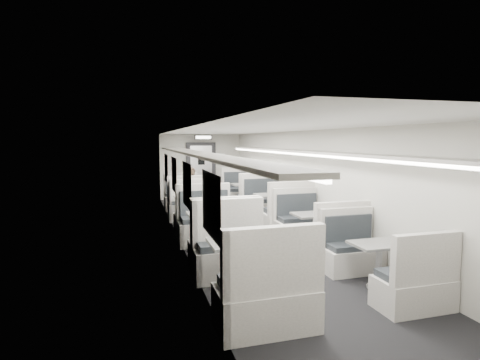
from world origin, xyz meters
TOP-DOWN VIEW (x-y plane):
  - room at (0.00, 0.00)m, footprint 3.24×12.24m
  - booth_left_a at (-1.00, 3.07)m, footprint 1.05×2.13m
  - booth_left_b at (-1.00, 1.49)m, footprint 1.10×2.23m
  - booth_left_c at (-1.00, -1.05)m, footprint 1.15×2.34m
  - booth_left_d at (-1.00, -3.07)m, footprint 1.16×2.35m
  - booth_right_a at (1.00, 3.28)m, footprint 1.16×2.35m
  - booth_right_b at (1.00, 0.95)m, footprint 1.15×2.34m
  - booth_right_c at (1.00, -1.26)m, footprint 1.04×2.11m
  - booth_right_d at (1.00, -3.26)m, footprint 0.96×1.95m
  - passenger at (-0.82, 2.85)m, footprint 0.60×0.50m
  - window_a at (-1.49, 3.40)m, footprint 0.02×1.18m
  - window_b at (-1.49, 1.20)m, footprint 0.02×1.18m
  - window_c at (-1.49, -1.00)m, footprint 0.02×1.18m
  - window_d at (-1.49, -3.20)m, footprint 0.02×1.18m
  - luggage_rack_left at (-1.24, -0.30)m, footprint 0.46×10.40m
  - luggage_rack_right at (1.24, -0.30)m, footprint 0.46×10.40m
  - vestibule_door at (0.00, 5.93)m, footprint 1.10×0.13m
  - exit_sign at (0.00, 5.44)m, footprint 0.62×0.12m
  - wall_notice at (0.75, 5.92)m, footprint 0.32×0.02m

SIDE VIEW (x-z plane):
  - booth_right_d at x=1.00m, z-range -0.17..0.87m
  - booth_right_c at x=1.00m, z-range -0.19..0.94m
  - booth_left_a at x=-1.00m, z-range -0.19..0.95m
  - booth_left_b at x=-1.00m, z-range -0.20..1.00m
  - booth_left_c at x=-1.00m, z-range -0.21..1.04m
  - booth_right_b at x=1.00m, z-range -0.21..1.04m
  - booth_right_a at x=1.00m, z-range -0.21..1.05m
  - booth_left_d at x=-1.00m, z-range -0.21..1.05m
  - passenger at x=-0.82m, z-range 0.00..1.41m
  - vestibule_door at x=0.00m, z-range -0.01..2.09m
  - room at x=0.00m, z-range -0.12..2.52m
  - window_a at x=-1.49m, z-range 0.93..1.77m
  - window_b at x=-1.49m, z-range 0.93..1.77m
  - window_c at x=-1.49m, z-range 0.93..1.77m
  - window_d at x=-1.49m, z-range 0.93..1.77m
  - wall_notice at x=0.75m, z-range 1.30..1.70m
  - luggage_rack_left at x=-1.24m, z-range 1.87..1.96m
  - luggage_rack_right at x=1.24m, z-range 1.87..1.96m
  - exit_sign at x=0.00m, z-range 2.20..2.36m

